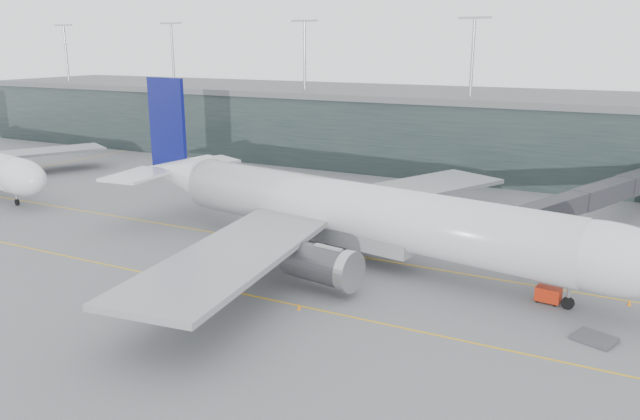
% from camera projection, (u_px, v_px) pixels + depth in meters
% --- Properties ---
extents(ground, '(320.00, 320.00, 0.00)m').
position_uv_depth(ground, '(331.00, 241.00, 80.72)').
color(ground, '#515256').
rests_on(ground, ground).
extents(taxiline_a, '(160.00, 0.25, 0.02)m').
position_uv_depth(taxiline_a, '(317.00, 250.00, 77.29)').
color(taxiline_a, gold).
rests_on(taxiline_a, ground).
extents(taxiline_b, '(160.00, 0.25, 0.02)m').
position_uv_depth(taxiline_b, '(245.00, 294.00, 63.55)').
color(taxiline_b, gold).
rests_on(taxiline_b, ground).
extents(taxiline_lead_main, '(0.25, 60.00, 0.02)m').
position_uv_depth(taxiline_lead_main, '(418.00, 210.00, 95.68)').
color(taxiline_lead_main, gold).
rests_on(taxiline_lead_main, ground).
extents(taxiline_lead_adj, '(0.25, 60.00, 0.02)m').
position_uv_depth(taxiline_lead_adj, '(54.00, 165.00, 131.06)').
color(taxiline_lead_adj, gold).
rests_on(taxiline_lead_adj, ground).
extents(terminal, '(240.00, 36.00, 29.00)m').
position_uv_depth(terminal, '(456.00, 129.00, 128.55)').
color(terminal, '#1D2828').
rests_on(terminal, ground).
extents(main_aircraft, '(71.52, 66.48, 20.10)m').
position_uv_depth(main_aircraft, '(355.00, 212.00, 72.80)').
color(main_aircraft, silver).
rests_on(main_aircraft, ground).
extents(jet_bridge, '(18.90, 43.00, 6.55)m').
position_uv_depth(jet_bridge, '(591.00, 190.00, 87.07)').
color(jet_bridge, '#2A2A2F').
rests_on(jet_bridge, ground).
extents(gse_cart, '(2.50, 1.77, 1.59)m').
position_uv_depth(gse_cart, '(548.00, 294.00, 61.29)').
color(gse_cart, '#A4210B').
rests_on(gse_cart, ground).
extents(baggage_dolly, '(4.01, 3.62, 0.33)m').
position_uv_depth(baggage_dolly, '(594.00, 338.00, 53.62)').
color(baggage_dolly, '#3E3E43').
rests_on(baggage_dolly, ground).
extents(uld_a, '(2.27, 1.91, 1.90)m').
position_uv_depth(uld_a, '(322.00, 212.00, 90.85)').
color(uld_a, '#37373C').
rests_on(uld_a, ground).
extents(uld_b, '(2.35, 2.11, 1.76)m').
position_uv_depth(uld_b, '(351.00, 211.00, 91.63)').
color(uld_b, '#37373C').
rests_on(uld_b, ground).
extents(uld_c, '(1.98, 1.65, 1.67)m').
position_uv_depth(uld_c, '(356.00, 216.00, 89.15)').
color(uld_c, '#37373C').
rests_on(uld_c, ground).
extents(cone_nose, '(0.41, 0.41, 0.65)m').
position_uv_depth(cone_nose, '(629.00, 302.00, 60.75)').
color(cone_nose, orange).
rests_on(cone_nose, ground).
extents(cone_wing_stbd, '(0.40, 0.40, 0.63)m').
position_uv_depth(cone_wing_stbd, '(299.00, 307.00, 59.82)').
color(cone_wing_stbd, orange).
rests_on(cone_wing_stbd, ground).
extents(cone_wing_port, '(0.49, 0.49, 0.77)m').
position_uv_depth(cone_wing_port, '(418.00, 222.00, 87.64)').
color(cone_wing_port, '#FB5C0D').
rests_on(cone_wing_port, ground).
extents(cone_tail, '(0.41, 0.41, 0.66)m').
position_uv_depth(cone_tail, '(231.00, 249.00, 76.37)').
color(cone_tail, '#CE420B').
rests_on(cone_tail, ground).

